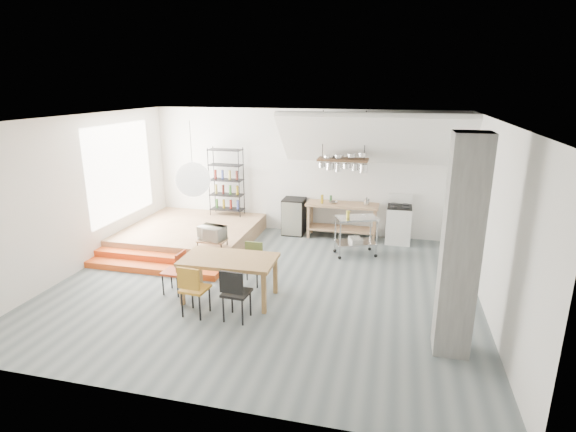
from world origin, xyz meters
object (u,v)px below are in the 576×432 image
(dining_table, at_px, (229,262))
(rolling_cart, at_px, (356,231))
(stove, at_px, (398,224))
(mini_fridge, at_px, (294,216))

(dining_table, distance_m, rolling_cart, 3.41)
(stove, relative_size, mini_fridge, 1.24)
(rolling_cart, height_order, mini_fridge, mini_fridge)
(stove, bearing_deg, dining_table, -127.28)
(dining_table, bearing_deg, mini_fridge, 84.51)
(mini_fridge, bearing_deg, rolling_cart, -34.18)
(dining_table, xyz_separation_m, rolling_cart, (2.01, 2.75, -0.12))
(dining_table, bearing_deg, rolling_cart, 52.62)
(mini_fridge, bearing_deg, stove, -0.95)
(stove, height_order, dining_table, stove)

